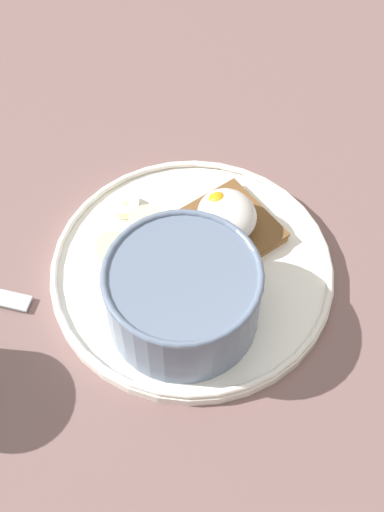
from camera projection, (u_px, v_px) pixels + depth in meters
ground_plane at (192, 280)px, 66.25cm from camera, size 120.00×120.00×2.00cm
plate at (192, 270)px, 64.78cm from camera, size 25.73×25.73×1.60cm
oatmeal_bowl at (183, 296)px, 59.08cm from camera, size 13.13×13.13×6.82cm
toast_slice at (226, 229)px, 66.38cm from camera, size 10.32×10.32×1.08cm
poached_egg at (226, 214)px, 64.63cm from camera, size 5.82×5.35×3.44cm
banana_slice_front at (113, 249)px, 65.04cm from camera, size 4.70×4.66×1.55cm
banana_slice_left at (147, 222)px, 66.70cm from camera, size 4.18×4.08×1.69cm
banana_slice_back at (125, 206)px, 68.14cm from camera, size 3.98×3.97×1.07cm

